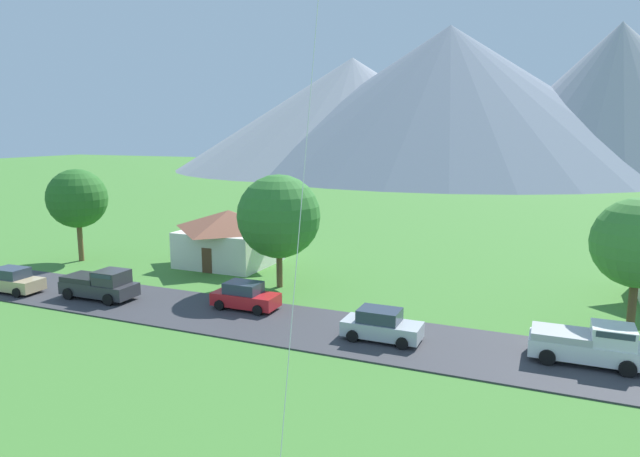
% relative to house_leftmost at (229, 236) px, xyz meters
% --- Properties ---
extents(road_strip, '(160.00, 6.67, 0.08)m').
position_rel_house_leftmost_xyz_m(road_strip, '(15.45, -11.70, -2.34)').
color(road_strip, '#38383D').
rests_on(road_strip, ground).
extents(mountain_east_ridge, '(121.21, 121.21, 39.30)m').
position_rel_house_leftmost_xyz_m(mountain_east_ridge, '(-4.44, 120.21, 17.27)').
color(mountain_east_ridge, slate).
rests_on(mountain_east_ridge, ground).
extents(mountain_central_ridge, '(76.63, 76.63, 37.37)m').
position_rel_house_leftmost_xyz_m(mountain_central_ridge, '(37.04, 120.84, 16.30)').
color(mountain_central_ridge, '#8E939E').
rests_on(mountain_central_ridge, ground).
extents(mountain_far_west_ridge, '(102.31, 102.31, 31.92)m').
position_rel_house_leftmost_xyz_m(mountain_far_west_ridge, '(-31.96, 118.60, 13.58)').
color(mountain_far_west_ridge, '#8E939E').
rests_on(mountain_far_west_ridge, ground).
extents(house_leftmost, '(7.66, 7.23, 4.60)m').
position_rel_house_leftmost_xyz_m(house_leftmost, '(0.00, 0.00, 0.00)').
color(house_leftmost, silver).
rests_on(house_leftmost, ground).
extents(tree_near_left, '(5.94, 5.94, 8.13)m').
position_rel_house_leftmost_xyz_m(tree_near_left, '(7.12, -4.69, 2.77)').
color(tree_near_left, brown).
rests_on(tree_near_left, ground).
extents(tree_left_of_center, '(5.02, 5.02, 7.94)m').
position_rel_house_leftmost_xyz_m(tree_left_of_center, '(-12.50, -4.03, 3.04)').
color(tree_left_of_center, brown).
rests_on(tree_left_of_center, ground).
extents(tree_center, '(4.89, 4.89, 7.62)m').
position_rel_house_leftmost_xyz_m(tree_center, '(29.36, -5.64, 2.78)').
color(tree_center, brown).
rests_on(tree_center, ground).
extents(parked_car_tan_west_end, '(4.26, 2.20, 1.68)m').
position_rel_house_leftmost_xyz_m(parked_car_tan_west_end, '(-9.24, -13.29, -1.51)').
color(parked_car_tan_west_end, tan).
rests_on(parked_car_tan_west_end, road_strip).
extents(parked_car_silver_mid_west, '(4.20, 2.09, 1.68)m').
position_rel_house_leftmost_xyz_m(parked_car_silver_mid_west, '(16.97, -12.00, -1.51)').
color(parked_car_silver_mid_west, '#B7BCC1').
rests_on(parked_car_silver_mid_west, road_strip).
extents(parked_car_red_mid_east, '(4.21, 2.10, 1.68)m').
position_rel_house_leftmost_xyz_m(parked_car_red_mid_east, '(7.51, -10.19, -1.51)').
color(parked_car_red_mid_east, red).
rests_on(parked_car_red_mid_east, road_strip).
extents(pickup_truck_charcoal_west_side, '(5.22, 2.37, 1.99)m').
position_rel_house_leftmost_xyz_m(pickup_truck_charcoal_west_side, '(-2.43, -12.11, -1.32)').
color(pickup_truck_charcoal_west_side, '#333338').
rests_on(pickup_truck_charcoal_west_side, road_strip).
extents(pickup_truck_white_east_side, '(5.21, 2.35, 1.99)m').
position_rel_house_leftmost_xyz_m(pickup_truck_white_east_side, '(27.08, -11.06, -1.32)').
color(pickup_truck_white_east_side, white).
rests_on(pickup_truck_white_east_side, road_strip).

